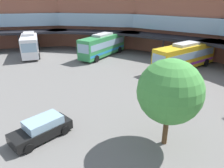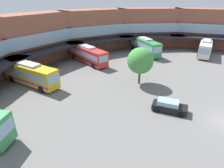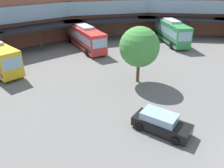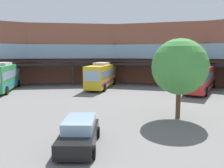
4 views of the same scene
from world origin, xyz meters
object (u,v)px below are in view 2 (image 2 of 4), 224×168
(parked_car, at_px, (169,106))
(bus_3, at_px, (145,46))
(bus_1, at_px, (206,47))
(plaza_tree, at_px, (140,61))
(bus_4, at_px, (30,74))
(bus_2, at_px, (87,54))

(parked_car, bearing_deg, bus_3, 109.54)
(bus_1, bearing_deg, plaza_tree, -20.86)
(parked_car, bearing_deg, bus_4, -179.74)
(bus_2, bearing_deg, plaza_tree, 2.08)
(bus_1, distance_m, bus_4, 40.51)
(parked_car, relative_size, plaza_tree, 0.72)
(bus_2, distance_m, bus_4, 14.03)
(bus_1, distance_m, bus_3, 14.92)
(bus_1, distance_m, parked_car, 29.83)
(bus_1, height_order, bus_2, bus_2)
(bus_1, relative_size, parked_car, 2.48)
(bus_1, bearing_deg, bus_2, -51.68)
(bus_3, bearing_deg, bus_2, -85.32)
(bus_3, distance_m, plaza_tree, 18.25)
(bus_2, distance_m, plaza_tree, 15.11)
(bus_3, relative_size, bus_4, 0.88)
(bus_2, relative_size, plaza_tree, 1.88)
(parked_car, distance_m, plaza_tree, 9.55)
(parked_car, bearing_deg, plaza_tree, 129.64)
(bus_2, distance_m, bus_3, 15.27)
(bus_3, relative_size, parked_car, 2.20)
(bus_2, relative_size, bus_3, 1.19)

